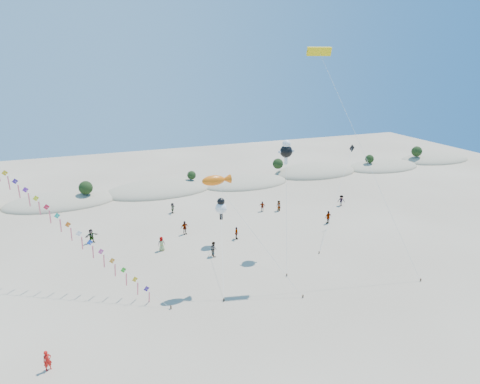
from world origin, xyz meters
name	(u,v)px	position (x,y,z in m)	size (l,w,h in m)	color
ground	(261,362)	(0.00, 0.00, 0.00)	(160.00, 160.00, 0.00)	gray
dune_ridge	(165,190)	(1.06, 45.14, 0.11)	(145.30, 11.49, 5.57)	tan
kite_train	(32,196)	(-16.50, 19.69, 9.19)	(21.69, 19.52, 18.17)	#3F2D1E
fish_kite	(217,180)	(0.55, 12.50, 11.03)	(8.28, 6.47, 11.56)	#3F2D1E
cartoon_kite_low	(221,207)	(3.73, 21.19, 4.85)	(4.63, 13.26, 6.03)	#3F2D1E
cartoon_kite_high	(286,150)	(10.39, 17.21, 12.29)	(3.77, 7.21, 13.48)	#3F2D1E
parafoil_kite	(321,56)	(11.72, 13.15, 22.49)	(10.12, 8.93, 23.33)	#3F2D1E
dark_kite	(344,173)	(20.47, 19.86, 7.90)	(9.67, 7.90, 11.19)	#3F2D1E
flyer_foreground	(47,361)	(-15.27, 4.87, 0.83)	(0.61, 0.40, 1.66)	red
beachgoers	(226,221)	(5.89, 25.71, 0.88)	(39.00, 16.93, 1.88)	slate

